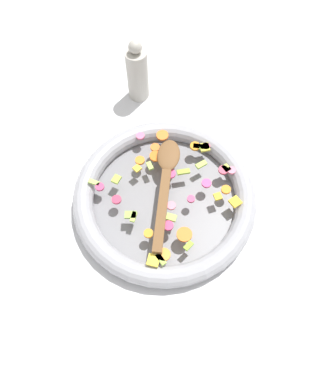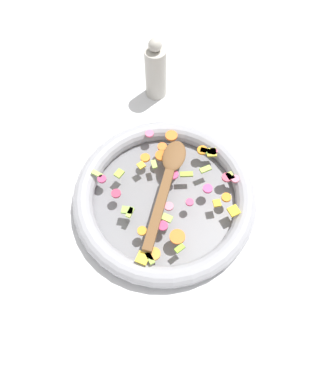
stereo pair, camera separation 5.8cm
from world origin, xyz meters
name	(u,v)px [view 1 (the left image)]	position (x,y,z in m)	size (l,w,h in m)	color
ground_plane	(164,201)	(0.00, 0.00, 0.00)	(4.00, 4.00, 0.00)	silver
skillet	(164,197)	(0.00, 0.00, 0.02)	(0.45, 0.45, 0.05)	slate
chopped_vegetables	(173,185)	(-0.02, -0.02, 0.05)	(0.36, 0.37, 0.01)	orange
wooden_spoon	(166,180)	(0.00, -0.03, 0.06)	(0.08, 0.30, 0.01)	brown
pepper_mill	(137,73)	(0.06, -0.35, 0.08)	(0.06, 0.06, 0.19)	#B2ADA3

